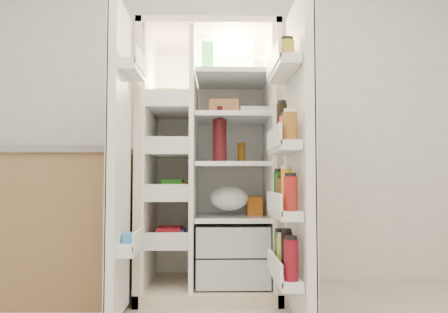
{
  "coord_description": "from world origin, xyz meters",
  "views": [
    {
      "loc": [
        -0.07,
        -1.34,
        0.78
      ],
      "look_at": [
        -0.02,
        1.25,
        0.92
      ],
      "focal_mm": 34.0,
      "sensor_mm": 36.0,
      "label": 1
    }
  ],
  "objects": [
    {
      "name": "freezer_door",
      "position": [
        -0.61,
        1.05,
        0.89
      ],
      "size": [
        0.15,
        0.4,
        1.72
      ],
      "color": "white",
      "rests_on": "floor"
    },
    {
      "name": "refrigerator",
      "position": [
        -0.1,
        1.65,
        0.74
      ],
      "size": [
        0.93,
        0.7,
        1.8
      ],
      "color": "beige",
      "rests_on": "floor"
    },
    {
      "name": "wall_back",
      "position": [
        0.0,
        2.0,
        1.35
      ],
      "size": [
        4.0,
        0.02,
        2.7
      ],
      "primitive_type": "cube",
      "color": "white",
      "rests_on": "floor"
    },
    {
      "name": "fridge_door",
      "position": [
        0.37,
        0.96,
        0.87
      ],
      "size": [
        0.17,
        0.58,
        1.72
      ],
      "color": "white",
      "rests_on": "floor"
    },
    {
      "name": "kitchen_counter",
      "position": [
        -1.32,
        1.55,
        0.49
      ],
      "size": [
        1.36,
        0.72,
        0.99
      ],
      "color": "#916848",
      "rests_on": "floor"
    }
  ]
}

